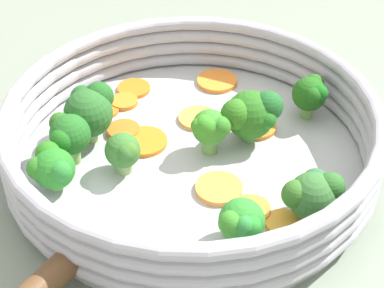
{
  "coord_description": "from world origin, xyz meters",
  "views": [
    {
      "loc": [
        -0.03,
        -0.47,
        0.41
      ],
      "look_at": [
        0.0,
        0.0,
        0.03
      ],
      "focal_mm": 60.0,
      "sensor_mm": 36.0,
      "label": 1
    }
  ],
  "objects_px": {
    "carrot_slice_5": "(198,118)",
    "broccoli_floret_8": "(69,133)",
    "skillet": "(192,161)",
    "broccoli_floret_4": "(313,194)",
    "carrot_slice_2": "(217,81)",
    "carrot_slice_6": "(124,131)",
    "broccoli_floret_1": "(251,114)",
    "broccoli_floret_2": "(52,167)",
    "carrot_slice_0": "(284,223)",
    "broccoli_floret_7": "(90,109)",
    "carrot_slice_1": "(105,110)",
    "broccoli_floret_6": "(124,152)",
    "broccoli_floret_0": "(210,128)",
    "carrot_slice_7": "(124,102)",
    "broccoli_floret_3": "(311,93)",
    "carrot_slice_3": "(134,89)",
    "carrot_slice_9": "(256,127)",
    "carrot_slice_8": "(219,189)",
    "carrot_slice_4": "(144,142)",
    "broccoli_floret_5": "(241,222)",
    "carrot_slice_10": "(251,210)"
  },
  "relations": [
    {
      "from": "skillet",
      "to": "broccoli_floret_4",
      "type": "distance_m",
      "value": 0.13
    },
    {
      "from": "carrot_slice_3",
      "to": "broccoli_floret_5",
      "type": "bearing_deg",
      "value": -68.92
    },
    {
      "from": "carrot_slice_0",
      "to": "broccoli_floret_5",
      "type": "height_order",
      "value": "broccoli_floret_5"
    },
    {
      "from": "carrot_slice_10",
      "to": "broccoli_floret_3",
      "type": "distance_m",
      "value": 0.16
    },
    {
      "from": "skillet",
      "to": "broccoli_floret_5",
      "type": "bearing_deg",
      "value": -74.17
    },
    {
      "from": "broccoli_floret_0",
      "to": "broccoli_floret_3",
      "type": "xyz_separation_m",
      "value": [
        0.11,
        0.05,
        -0.0
      ]
    },
    {
      "from": "carrot_slice_2",
      "to": "broccoli_floret_3",
      "type": "height_order",
      "value": "broccoli_floret_3"
    },
    {
      "from": "carrot_slice_0",
      "to": "broccoli_floret_7",
      "type": "xyz_separation_m",
      "value": [
        -0.17,
        0.13,
        0.03
      ]
    },
    {
      "from": "carrot_slice_3",
      "to": "broccoli_floret_0",
      "type": "relative_size",
      "value": 0.77
    },
    {
      "from": "carrot_slice_4",
      "to": "broccoli_floret_2",
      "type": "xyz_separation_m",
      "value": [
        -0.08,
        -0.06,
        0.02
      ]
    },
    {
      "from": "skillet",
      "to": "carrot_slice_10",
      "type": "height_order",
      "value": "carrot_slice_10"
    },
    {
      "from": "carrot_slice_7",
      "to": "broccoli_floret_0",
      "type": "height_order",
      "value": "broccoli_floret_0"
    },
    {
      "from": "carrot_slice_6",
      "to": "broccoli_floret_0",
      "type": "xyz_separation_m",
      "value": [
        0.08,
        -0.04,
        0.03
      ]
    },
    {
      "from": "carrot_slice_8",
      "to": "broccoli_floret_1",
      "type": "relative_size",
      "value": 0.7
    },
    {
      "from": "carrot_slice_4",
      "to": "carrot_slice_10",
      "type": "height_order",
      "value": "carrot_slice_10"
    },
    {
      "from": "skillet",
      "to": "broccoli_floret_2",
      "type": "distance_m",
      "value": 0.14
    },
    {
      "from": "carrot_slice_5",
      "to": "skillet",
      "type": "bearing_deg",
      "value": -99.65
    },
    {
      "from": "broccoli_floret_0",
      "to": "broccoli_floret_8",
      "type": "height_order",
      "value": "broccoli_floret_8"
    },
    {
      "from": "carrot_slice_0",
      "to": "carrot_slice_5",
      "type": "distance_m",
      "value": 0.17
    },
    {
      "from": "broccoli_floret_4",
      "to": "skillet",
      "type": "bearing_deg",
      "value": 137.51
    },
    {
      "from": "skillet",
      "to": "carrot_slice_9",
      "type": "distance_m",
      "value": 0.08
    },
    {
      "from": "carrot_slice_5",
      "to": "broccoli_floret_8",
      "type": "relative_size",
      "value": 0.79
    },
    {
      "from": "carrot_slice_7",
      "to": "broccoli_floret_5",
      "type": "relative_size",
      "value": 0.69
    },
    {
      "from": "broccoli_floret_6",
      "to": "carrot_slice_5",
      "type": "bearing_deg",
      "value": 46.75
    },
    {
      "from": "carrot_slice_5",
      "to": "broccoli_floret_0",
      "type": "bearing_deg",
      "value": -82.46
    },
    {
      "from": "carrot_slice_6",
      "to": "broccoli_floret_7",
      "type": "xyz_separation_m",
      "value": [
        -0.03,
        -0.01,
        0.03
      ]
    },
    {
      "from": "carrot_slice_1",
      "to": "broccoli_floret_6",
      "type": "xyz_separation_m",
      "value": [
        0.02,
        -0.1,
        0.02
      ]
    },
    {
      "from": "carrot_slice_4",
      "to": "carrot_slice_0",
      "type": "bearing_deg",
      "value": -45.35
    },
    {
      "from": "broccoli_floret_3",
      "to": "broccoli_floret_1",
      "type": "bearing_deg",
      "value": -151.2
    },
    {
      "from": "broccoli_floret_3",
      "to": "broccoli_floret_6",
      "type": "relative_size",
      "value": 1.14
    },
    {
      "from": "broccoli_floret_5",
      "to": "carrot_slice_7",
      "type": "bearing_deg",
      "value": 115.62
    },
    {
      "from": "broccoli_floret_2",
      "to": "broccoli_floret_7",
      "type": "xyz_separation_m",
      "value": [
        0.03,
        0.07,
        0.01
      ]
    },
    {
      "from": "carrot_slice_2",
      "to": "carrot_slice_5",
      "type": "distance_m",
      "value": 0.07
    },
    {
      "from": "carrot_slice_5",
      "to": "broccoli_floret_5",
      "type": "relative_size",
      "value": 0.95
    },
    {
      "from": "broccoli_floret_6",
      "to": "broccoli_floret_7",
      "type": "height_order",
      "value": "broccoli_floret_7"
    },
    {
      "from": "broccoli_floret_2",
      "to": "carrot_slice_0",
      "type": "bearing_deg",
      "value": -16.71
    },
    {
      "from": "carrot_slice_6",
      "to": "carrot_slice_9",
      "type": "height_order",
      "value": "carrot_slice_6"
    },
    {
      "from": "skillet",
      "to": "broccoli_floret_4",
      "type": "xyz_separation_m",
      "value": [
        0.1,
        -0.09,
        0.03
      ]
    },
    {
      "from": "carrot_slice_2",
      "to": "carrot_slice_7",
      "type": "distance_m",
      "value": 0.11
    },
    {
      "from": "skillet",
      "to": "carrot_slice_0",
      "type": "distance_m",
      "value": 0.12
    },
    {
      "from": "carrot_slice_3",
      "to": "carrot_slice_4",
      "type": "bearing_deg",
      "value": -83.29
    },
    {
      "from": "skillet",
      "to": "broccoli_floret_7",
      "type": "bearing_deg",
      "value": 160.19
    },
    {
      "from": "carrot_slice_0",
      "to": "broccoli_floret_5",
      "type": "distance_m",
      "value": 0.05
    },
    {
      "from": "carrot_slice_9",
      "to": "carrot_slice_8",
      "type": "bearing_deg",
      "value": -117.45
    },
    {
      "from": "carrot_slice_6",
      "to": "broccoli_floret_1",
      "type": "bearing_deg",
      "value": -9.75
    },
    {
      "from": "broccoli_floret_6",
      "to": "broccoli_floret_7",
      "type": "distance_m",
      "value": 0.06
    },
    {
      "from": "carrot_slice_6",
      "to": "broccoli_floret_6",
      "type": "height_order",
      "value": "broccoli_floret_6"
    },
    {
      "from": "carrot_slice_2",
      "to": "broccoli_floret_2",
      "type": "distance_m",
      "value": 0.23
    },
    {
      "from": "carrot_slice_2",
      "to": "carrot_slice_7",
      "type": "height_order",
      "value": "same"
    },
    {
      "from": "broccoli_floret_7",
      "to": "broccoli_floret_5",
      "type": "bearing_deg",
      "value": -49.12
    }
  ]
}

